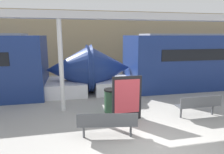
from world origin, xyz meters
TOP-DOWN VIEW (x-y plane):
  - ground_plane at (0.00, 0.00)m, footprint 60.00×60.00m
  - station_wall at (0.00, 11.64)m, footprint 56.00×0.20m
  - bench_near at (-1.11, 1.02)m, footprint 1.87×0.74m
  - bench_far at (2.65, 1.92)m, footprint 1.75×0.46m
  - trash_bin at (-0.55, 3.15)m, footprint 0.60×0.60m
  - poster_board at (-0.14, 2.26)m, footprint 1.11×0.07m
  - support_column_near at (-2.50, 3.72)m, footprint 0.18×0.18m
  - canopy_beam at (-2.50, 3.72)m, footprint 28.00×0.60m

SIDE VIEW (x-z plane):
  - ground_plane at x=0.00m, z-range 0.00..0.00m
  - trash_bin at x=-0.55m, z-range 0.00..0.97m
  - bench_far at x=2.65m, z-range 0.09..0.95m
  - bench_near at x=-1.11m, z-range 0.09..0.95m
  - poster_board at x=-0.14m, z-range 0.01..1.68m
  - support_column_near at x=-2.50m, z-range 0.00..3.74m
  - station_wall at x=0.00m, z-range 0.00..5.00m
  - canopy_beam at x=-2.50m, z-range 3.74..4.02m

